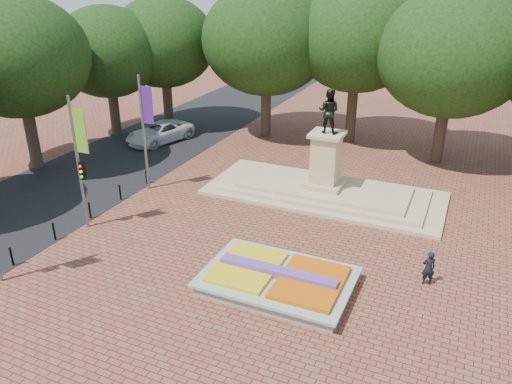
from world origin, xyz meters
TOP-DOWN VIEW (x-y plane):
  - ground at (0.00, 0.00)m, footprint 90.00×90.00m
  - asphalt_street at (-15.00, 5.00)m, footprint 9.00×90.00m
  - flower_bed at (1.03, -2.00)m, footprint 6.30×4.30m
  - monument at (0.00, 8.00)m, footprint 14.00×6.00m
  - tree_row_back at (2.33, 18.00)m, footprint 44.80×8.80m
  - tree_row_street at (-19.50, 4.67)m, footprint 8.40×25.40m
  - banner_poles at (-10.08, -1.31)m, footprint 0.88×11.17m
  - bollard_row at (-10.70, -1.50)m, footprint 0.12×13.12m
  - van at (-14.72, 12.47)m, footprint 4.01×6.06m
  - pedestrian at (6.79, 0.85)m, footprint 0.69×0.59m

SIDE VIEW (x-z plane):
  - ground at x=0.00m, z-range 0.00..0.00m
  - asphalt_street at x=-15.00m, z-range 0.00..0.02m
  - flower_bed at x=1.03m, z-range -0.08..0.83m
  - bollard_row at x=-10.70m, z-range 0.04..1.02m
  - van at x=-14.72m, z-range 0.00..1.55m
  - pedestrian at x=6.79m, z-range 0.00..1.59m
  - monument at x=0.00m, z-range -2.32..4.09m
  - banner_poles at x=-10.08m, z-range 0.38..7.38m
  - tree_row_street at x=-19.50m, z-range 1.40..11.38m
  - tree_row_back at x=2.33m, z-range 1.46..11.89m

